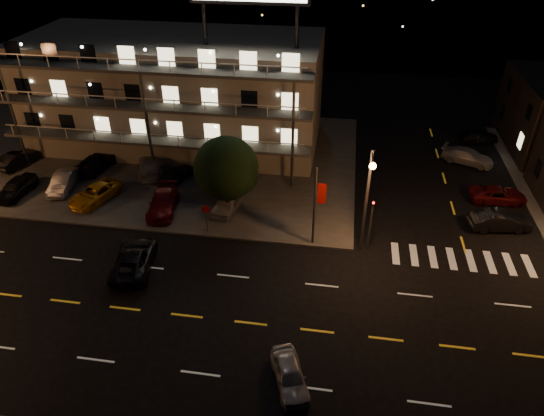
# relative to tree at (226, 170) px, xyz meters

# --- Properties ---
(ground) EXTENTS (140.00, 140.00, 0.00)m
(ground) POSITION_rel_tree_xyz_m (2.04, -11.35, -4.01)
(ground) COLOR black
(ground) RESTS_ON ground
(curb_nw) EXTENTS (44.00, 24.00, 0.15)m
(curb_nw) POSITION_rel_tree_xyz_m (-11.96, 8.65, -3.94)
(curb_nw) COLOR #363633
(curb_nw) RESTS_ON ground
(motel) EXTENTS (28.00, 13.80, 18.10)m
(motel) POSITION_rel_tree_xyz_m (-7.90, 12.54, 1.33)
(motel) COLOR gray
(motel) RESTS_ON ground
(streetlight_nc) EXTENTS (0.44, 1.92, 8.00)m
(streetlight_nc) POSITION_rel_tree_xyz_m (10.54, -3.41, 0.95)
(streetlight_nc) COLOR #2D2D30
(streetlight_nc) RESTS_ON ground
(signal_nw) EXTENTS (0.20, 0.27, 4.60)m
(signal_nw) POSITION_rel_tree_xyz_m (11.04, -2.85, -1.44)
(signal_nw) COLOR #2D2D30
(signal_nw) RESTS_ON ground
(banner_north) EXTENTS (0.83, 0.16, 6.40)m
(banner_north) POSITION_rel_tree_xyz_m (7.13, -2.95, -0.58)
(banner_north) COLOR #2D2D30
(banner_north) RESTS_ON ground
(stop_sign) EXTENTS (0.91, 0.11, 2.61)m
(stop_sign) POSITION_rel_tree_xyz_m (-0.96, -2.78, -2.30)
(stop_sign) COLOR #2D2D30
(stop_sign) RESTS_ON ground
(tree) EXTENTS (5.16, 4.97, 6.50)m
(tree) POSITION_rel_tree_xyz_m (0.00, 0.00, 0.00)
(tree) COLOR black
(tree) RESTS_ON curb_nw
(lot_car_0) EXTENTS (2.04, 4.34, 1.43)m
(lot_car_0) POSITION_rel_tree_xyz_m (-18.29, -0.09, -3.14)
(lot_car_0) COLOR black
(lot_car_0) RESTS_ON curb_nw
(lot_car_1) EXTENTS (2.17, 4.47, 1.41)m
(lot_car_1) POSITION_rel_tree_xyz_m (-14.85, 1.41, -3.16)
(lot_car_1) COLOR #96969B
(lot_car_1) RESTS_ON curb_nw
(lot_car_2) EXTENTS (3.77, 5.24, 1.33)m
(lot_car_2) POSITION_rel_tree_xyz_m (-11.26, 0.07, -3.20)
(lot_car_2) COLOR orange
(lot_car_2) RESTS_ON curb_nw
(lot_car_3) EXTENTS (2.74, 5.23, 1.45)m
(lot_car_3) POSITION_rel_tree_xyz_m (-5.21, -0.51, -3.14)
(lot_car_3) COLOR #530B0E
(lot_car_3) RESTS_ON curb_nw
(lot_car_4) EXTENTS (2.30, 4.39, 1.43)m
(lot_car_4) POSITION_rel_tree_xyz_m (-0.07, 0.41, -3.15)
(lot_car_4) COLOR #96969B
(lot_car_4) RESTS_ON curb_nw
(lot_car_5) EXTENTS (2.49, 4.41, 1.38)m
(lot_car_5) POSITION_rel_tree_xyz_m (-21.20, 4.72, -3.17)
(lot_car_5) COLOR black
(lot_car_5) RESTS_ON curb_nw
(lot_car_6) EXTENTS (2.95, 5.05, 1.32)m
(lot_car_6) POSITION_rel_tree_xyz_m (-13.75, 5.29, -3.20)
(lot_car_6) COLOR black
(lot_car_6) RESTS_ON curb_nw
(lot_car_7) EXTENTS (3.64, 5.44, 1.46)m
(lot_car_7) POSITION_rel_tree_xyz_m (-8.48, 5.36, -3.13)
(lot_car_7) COLOR #96969B
(lot_car_7) RESTS_ON curb_nw
(lot_car_8) EXTENTS (2.82, 4.31, 1.36)m
(lot_car_8) POSITION_rel_tree_xyz_m (-5.72, 4.26, -3.18)
(lot_car_8) COLOR black
(lot_car_8) RESTS_ON curb_nw
(lot_car_9) EXTENTS (1.97, 4.59, 1.47)m
(lot_car_9) POSITION_rel_tree_xyz_m (-1.13, 4.07, -3.13)
(lot_car_9) COLOR #530B0E
(lot_car_9) RESTS_ON curb_nw
(side_car_0) EXTENTS (4.75, 2.27, 1.50)m
(side_car_0) POSITION_rel_tree_xyz_m (20.98, 1.14, -3.26)
(side_car_0) COLOR black
(side_car_0) RESTS_ON ground
(side_car_1) EXTENTS (4.74, 2.42, 1.28)m
(side_car_1) POSITION_rel_tree_xyz_m (21.81, 5.29, -3.37)
(side_car_1) COLOR #530B0E
(side_car_1) RESTS_ON ground
(side_car_2) EXTENTS (5.15, 3.67, 1.39)m
(side_car_2) POSITION_rel_tree_xyz_m (20.55, 12.05, -3.32)
(side_car_2) COLOR #96969B
(side_car_2) RESTS_ON ground
(side_car_3) EXTENTS (4.07, 2.23, 1.31)m
(side_car_3) POSITION_rel_tree_xyz_m (22.54, 17.06, -3.36)
(side_car_3) COLOR black
(side_car_3) RESTS_ON ground
(road_car_east) EXTENTS (2.74, 4.06, 1.28)m
(road_car_east) POSITION_rel_tree_xyz_m (6.86, -15.17, -3.37)
(road_car_east) COLOR #96969B
(road_car_east) RESTS_ON ground
(road_car_west) EXTENTS (3.36, 5.72, 1.49)m
(road_car_west) POSITION_rel_tree_xyz_m (-4.83, -7.47, -3.26)
(road_car_west) COLOR black
(road_car_west) RESTS_ON ground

